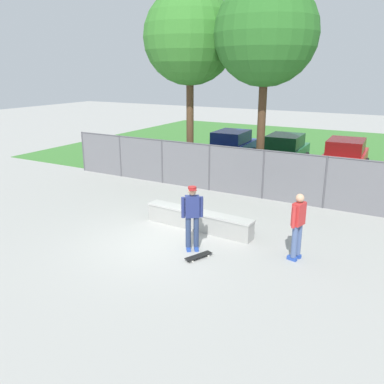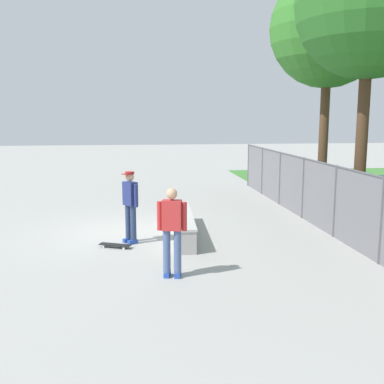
% 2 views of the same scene
% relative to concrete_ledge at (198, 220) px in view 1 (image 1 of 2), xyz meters
% --- Properties ---
extents(ground_plane, '(80.00, 80.00, 0.00)m').
position_rel_concrete_ledge_xyz_m(ground_plane, '(-0.49, -1.48, -0.31)').
color(ground_plane, '#9E9E99').
extents(grass_strip, '(28.24, 20.00, 0.02)m').
position_rel_concrete_ledge_xyz_m(grass_strip, '(-0.49, 14.30, -0.30)').
color(grass_strip, '#3D7A33').
rests_on(grass_strip, ground).
extents(concrete_ledge, '(3.67, 0.69, 0.61)m').
position_rel_concrete_ledge_xyz_m(concrete_ledge, '(0.00, 0.00, 0.00)').
color(concrete_ledge, '#999993').
rests_on(concrete_ledge, ground).
extents(skateboarder, '(0.51, 0.42, 1.84)m').
position_rel_concrete_ledge_xyz_m(skateboarder, '(0.56, -1.41, 0.72)').
color(skateboarder, '#2647A5').
rests_on(skateboarder, ground).
extents(skateboard, '(0.50, 0.81, 0.09)m').
position_rel_concrete_ledge_xyz_m(skateboard, '(0.98, -1.81, -0.23)').
color(skateboard, black).
rests_on(skateboard, ground).
extents(chainlink_fence, '(16.31, 0.07, 1.93)m').
position_rel_concrete_ledge_xyz_m(chainlink_fence, '(-0.49, 4.00, 0.74)').
color(chainlink_fence, '#4C4C51').
rests_on(chainlink_fence, ground).
extents(tree_near_left, '(3.95, 3.95, 8.10)m').
position_rel_concrete_ledge_xyz_m(tree_near_left, '(-3.30, 5.30, 5.79)').
color(tree_near_left, '#513823').
rests_on(tree_near_left, ground).
extents(tree_near_right, '(3.90, 3.90, 8.07)m').
position_rel_concrete_ledge_xyz_m(tree_near_right, '(0.18, 4.90, 5.79)').
color(tree_near_right, '#47301E').
rests_on(tree_near_right, ground).
extents(car_blue, '(2.13, 4.26, 1.66)m').
position_rel_concrete_ledge_xyz_m(car_blue, '(-3.11, 9.41, 0.53)').
color(car_blue, '#233D9E').
rests_on(car_blue, ground).
extents(car_green, '(2.13, 4.26, 1.66)m').
position_rel_concrete_ledge_xyz_m(car_green, '(-0.19, 9.54, 0.53)').
color(car_green, '#1E6638').
rests_on(car_green, ground).
extents(car_red, '(2.13, 4.26, 1.66)m').
position_rel_concrete_ledge_xyz_m(car_red, '(2.76, 9.56, 0.53)').
color(car_red, '#B21E1E').
rests_on(car_red, ground).
extents(bystander, '(0.35, 0.59, 1.82)m').
position_rel_concrete_ledge_xyz_m(bystander, '(3.24, -0.58, 0.70)').
color(bystander, '#2647A5').
rests_on(bystander, ground).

